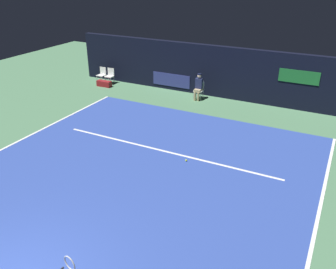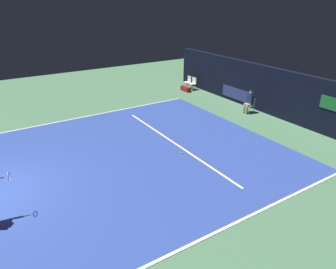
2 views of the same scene
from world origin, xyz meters
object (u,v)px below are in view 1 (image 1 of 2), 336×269
at_px(courtside_chair_near, 110,75).
at_px(courtside_chair_far, 102,74).
at_px(tennis_ball, 186,160).
at_px(line_judge_on_chair, 199,86).
at_px(equipment_bag, 104,84).

xyz_separation_m(courtside_chair_near, courtside_chair_far, (-0.55, -0.03, 0.00)).
bearing_deg(tennis_ball, line_judge_on_chair, 109.17).
bearing_deg(equipment_bag, line_judge_on_chair, 3.12).
distance_m(tennis_ball, equipment_bag, 9.52).
bearing_deg(line_judge_on_chair, courtside_chair_near, 178.24).
relative_size(line_judge_on_chair, courtside_chair_far, 1.50).
distance_m(courtside_chair_near, tennis_ball, 9.91).
height_order(line_judge_on_chair, courtside_chair_far, line_judge_on_chair).
distance_m(courtside_chair_near, courtside_chair_far, 0.55).
relative_size(tennis_ball, equipment_bag, 0.08).
height_order(courtside_chair_far, tennis_ball, courtside_chair_far).
relative_size(courtside_chair_near, courtside_chair_far, 1.00).
xyz_separation_m(line_judge_on_chair, tennis_ball, (2.12, -6.09, -0.64)).
relative_size(line_judge_on_chair, courtside_chair_near, 1.50).
height_order(courtside_chair_near, equipment_bag, courtside_chair_near).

